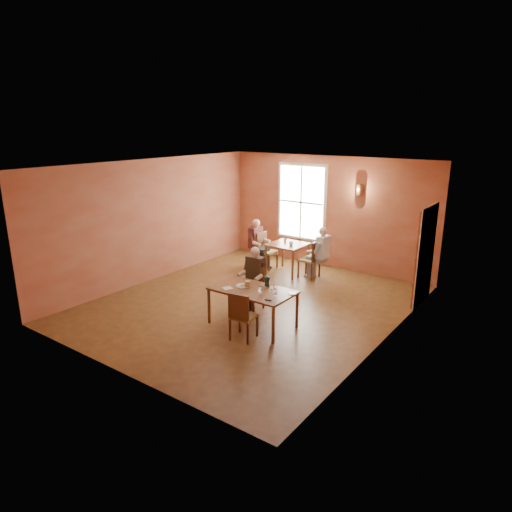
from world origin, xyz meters
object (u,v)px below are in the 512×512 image
Objects in this scene: diner_white at (311,253)px; chair_diner_main at (252,289)px; second_table at (288,258)px; chair_diner_white at (309,259)px; chair_empty at (244,315)px; diner_maroon at (266,245)px; main_table at (252,307)px; diner_main at (251,281)px; chair_diner_maroon at (267,251)px.

chair_diner_main is at bearing -179.50° from diner_white.
chair_diner_white reaches higher than second_table.
chair_empty is 3.81m from chair_diner_white.
main_table is at bearing 30.53° from diner_maroon.
diner_maroon reaches higher than chair_diner_main.
diner_main is 2.92m from diner_maroon.
diner_white is 1.32× the size of chair_diner_maroon.
second_table is at bearing 90.00° from chair_diner_white.
second_table is (-1.40, 3.74, -0.07)m from chair_empty.
chair_diner_main is at bearing 28.54° from diner_maroon.
main_table is 1.63× the size of chair_diner_maroon.
chair_diner_maroon reaches higher than main_table.
chair_diner_maroon is at bearing -61.98° from chair_diner_main.
second_table is at bearing 90.00° from diner_maroon.
diner_maroon reaches higher than chair_empty.
diner_white reaches higher than chair_diner_maroon.
chair_diner_main is 2.54m from chair_diner_white.
second_table is at bearing 90.00° from diner_white.
chair_diner_maroon is at bearing 90.00° from chair_diner_white.
chair_empty is (0.70, -1.16, -0.17)m from diner_main.
chair_empty is at bearing -168.59° from chair_diner_white.
chair_empty is 3.81m from diner_white.
chair_diner_main is 1.39m from chair_empty.
diner_maroon is at bearing 90.00° from diner_white.
chair_empty is 4.26m from chair_diner_maroon.
diner_white reaches higher than chair_diner_white.
diner_maroon is at bearing 90.00° from chair_diner_white.
second_table is (-0.70, 2.54, -0.06)m from chair_diner_main.
main_table is 3.25m from diner_white.
chair_empty is 0.71× the size of diner_white.
chair_diner_maroon reaches higher than second_table.
chair_diner_white is (0.65, 0.00, 0.10)m from second_table.
diner_white is (-0.02, 2.57, 0.02)m from diner_main.
diner_white reaches higher than diner_main.
chair_diner_white is at bearing 90.00° from chair_diner_maroon.
diner_maroon is at bearing -61.74° from diner_main.
diner_white is 1.00× the size of diner_maroon.
diner_main is 1.37m from chair_empty.
chair_diner_main reaches higher than second_table.
diner_white is at bearing 90.00° from chair_diner_maroon.
diner_maroon is (-1.36, 0.00, -0.00)m from diner_white.
chair_diner_main is at bearing 127.57° from main_table.
diner_white reaches higher than chair_diner_main.
second_table is at bearing -74.73° from diner_main.
chair_diner_white is at bearing -88.82° from chair_diner_main.
chair_diner_white is at bearing 90.00° from diner_white.
diner_main is 1.41× the size of second_table.
chair_diner_main is 2.55m from diner_white.
diner_maroon is at bearing 120.53° from main_table.
chair_empty is at bearing 29.15° from diner_maroon.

